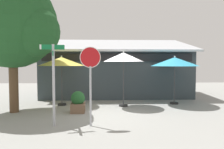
{
  "coord_description": "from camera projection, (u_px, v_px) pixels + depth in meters",
  "views": [
    {
      "loc": [
        -0.28,
        -9.4,
        2.16
      ],
      "look_at": [
        0.18,
        1.2,
        1.6
      ],
      "focal_mm": 34.44,
      "sensor_mm": 36.0,
      "label": 1
    }
  ],
  "objects": [
    {
      "name": "ground_plane",
      "position": [
        109.0,
        113.0,
        9.51
      ],
      "size": [
        28.0,
        28.0,
        0.1
      ],
      "primitive_type": "cube",
      "color": "gray"
    },
    {
      "name": "cafe_building",
      "position": [
        116.0,
        73.0,
        14.59
      ],
      "size": [
        9.74,
        4.96,
        3.98
      ],
      "color": "#333D42",
      "rests_on": "ground"
    },
    {
      "name": "street_sign_post",
      "position": [
        53.0,
        77.0,
        7.34
      ],
      "size": [
        0.81,
        0.75,
        2.81
      ],
      "color": "#A8AAB2",
      "rests_on": "ground"
    },
    {
      "name": "stop_sign",
      "position": [
        90.0,
        72.0,
        7.29
      ],
      "size": [
        0.71,
        0.13,
        2.72
      ],
      "color": "#A8AAB2",
      "rests_on": "ground"
    },
    {
      "name": "patio_umbrella_mustard_left",
      "position": [
        62.0,
        62.0,
        10.93
      ],
      "size": [
        2.31,
        2.31,
        2.54
      ],
      "color": "black",
      "rests_on": "ground"
    },
    {
      "name": "patio_umbrella_ivory_center",
      "position": [
        123.0,
        57.0,
        10.64
      ],
      "size": [
        2.0,
        2.0,
        2.77
      ],
      "color": "black",
      "rests_on": "ground"
    },
    {
      "name": "patio_umbrella_teal_right",
      "position": [
        175.0,
        62.0,
        11.26
      ],
      "size": [
        2.48,
        2.48,
        2.54
      ],
      "color": "black",
      "rests_on": "ground"
    },
    {
      "name": "shade_tree",
      "position": [
        15.0,
        25.0,
        9.22
      ],
      "size": [
        4.07,
        3.86,
        5.8
      ],
      "color": "brown",
      "rests_on": "ground"
    },
    {
      "name": "sidewalk_planter",
      "position": [
        78.0,
        102.0,
        9.38
      ],
      "size": [
        0.61,
        0.61,
        0.94
      ],
      "color": "brown",
      "rests_on": "ground"
    }
  ]
}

